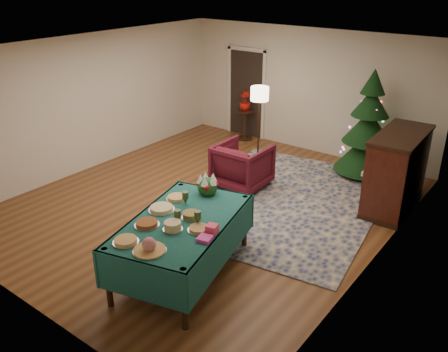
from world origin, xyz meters
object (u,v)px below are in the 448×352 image
Objects in this scene: buffet_table at (182,231)px; piano at (396,172)px; christmas_tree at (368,129)px; potted_plant at (245,105)px; armchair at (243,164)px; gift_box at (212,229)px; floor_lamp at (260,98)px; side_table at (245,125)px.

piano is (1.60, 3.66, -0.00)m from buffet_table.
christmas_tree is at bearing 131.80° from piano.
christmas_tree is (3.12, -0.30, 0.11)m from potted_plant.
potted_plant reaches higher than armchair.
buffet_table is 4.78m from christmas_tree.
armchair is at bearing 118.00° from gift_box.
floor_lamp reaches higher than gift_box.
buffet_table is 4.52m from floor_lamp.
potted_plant is 0.29× the size of piano.
side_table is 4.32m from piano.
christmas_tree is (2.19, 0.53, -0.38)m from floor_lamp.
side_table is 3.20m from christmas_tree.
floor_lamp is (-1.54, 4.20, 0.67)m from buffet_table.
armchair is at bearing -67.88° from floor_lamp.
armchair is at bearing -56.11° from potted_plant.
gift_box reaches higher than side_table.
floor_lamp is 1.60m from side_table.
potted_plant reaches higher than buffet_table.
buffet_table is at bearing -113.71° from piano.
potted_plant is 0.22× the size of christmas_tree.
buffet_table is 3.99m from piano.
christmas_tree reaches higher than buffet_table.
armchair is at bearing -161.07° from piano.
armchair is 2.02× the size of potted_plant.
floor_lamp reaches higher than side_table.
buffet_table is at bearing -69.82° from floor_lamp.
gift_box is 0.14× the size of armchair.
piano is (4.09, -1.38, -0.18)m from potted_plant.
floor_lamp is at bearing -68.74° from armchair.
gift_box is 0.29× the size of potted_plant.
piano is (1.08, 3.67, -0.22)m from gift_box.
buffet_table is 5.62m from side_table.
armchair is 2.72m from side_table.
piano reaches higher than gift_box.
christmas_tree reaches higher than gift_box.
buffet_table is at bearing 108.31° from armchair.
buffet_table is 5.61m from potted_plant.
christmas_tree is (0.64, 4.73, 0.29)m from buffet_table.
potted_plant is (-2.48, 5.03, 0.18)m from buffet_table.
christmas_tree reaches higher than side_table.
gift_box is at bearing -59.28° from side_table.
potted_plant is (-1.52, 2.26, 0.38)m from armchair.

